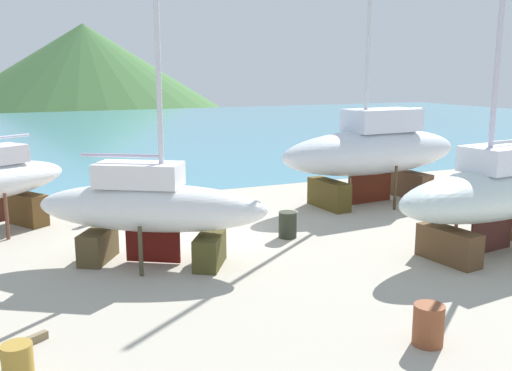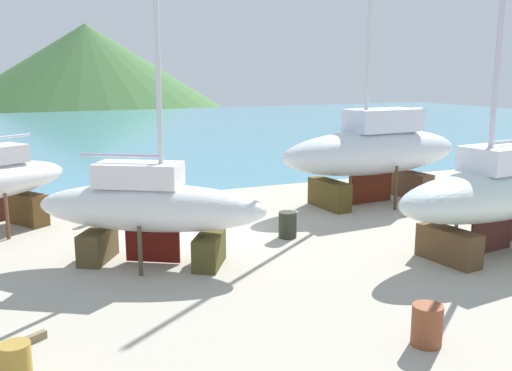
{
  "view_description": "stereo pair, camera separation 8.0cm",
  "coord_description": "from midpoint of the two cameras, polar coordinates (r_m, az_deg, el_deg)",
  "views": [
    {
      "loc": [
        -6.8,
        -18.93,
        5.63
      ],
      "look_at": [
        1.0,
        -1.33,
        1.75
      ],
      "focal_mm": 39.85,
      "sensor_mm": 36.0,
      "label": 1
    },
    {
      "loc": [
        -6.72,
        -18.96,
        5.63
      ],
      "look_at": [
        1.0,
        -1.33,
        1.75
      ],
      "focal_mm": 39.85,
      "sensor_mm": 36.0,
      "label": 2
    }
  ],
  "objects": [
    {
      "name": "sailboat_far_slipway",
      "position": [
        24.99,
        11.59,
        3.43
      ],
      "size": [
        9.08,
        3.41,
        13.43
      ],
      "rotation": [
        0.0,
        0.0,
        3.21
      ],
      "color": "#4E3F19",
      "rests_on": "ground"
    },
    {
      "name": "worker",
      "position": [
        22.76,
        -14.6,
        -1.01
      ],
      "size": [
        0.47,
        0.49,
        1.71
      ],
      "rotation": [
        0.0,
        0.0,
        5.55
      ],
      "color": "maroon",
      "rests_on": "ground"
    },
    {
      "name": "timber_long_fore",
      "position": [
        13.05,
        -23.31,
        -14.73
      ],
      "size": [
        1.4,
        0.91,
        0.17
      ],
      "primitive_type": "cube",
      "rotation": [
        0.0,
        0.0,
        0.53
      ],
      "color": "#7C684A",
      "rests_on": "ground"
    },
    {
      "name": "sailboat_large_starboard",
      "position": [
        16.95,
        -10.66,
        -2.15
      ],
      "size": [
        6.9,
        5.29,
        10.97
      ],
      "rotation": [
        0.0,
        0.0,
        -0.55
      ],
      "color": "#423E1C",
      "rests_on": "ground"
    },
    {
      "name": "barrel_tipped_right",
      "position": [
        12.71,
        16.74,
        -13.24
      ],
      "size": [
        0.68,
        0.68,
        0.87
      ],
      "primitive_type": "cylinder",
      "rotation": [
        0.0,
        0.0,
        1.64
      ],
      "color": "brown",
      "rests_on": "ground"
    },
    {
      "name": "sea_water",
      "position": [
        56.07,
        -16.91,
        5.14
      ],
      "size": [
        128.73,
        60.09,
        0.01
      ],
      "primitive_type": "cube",
      "color": "teal",
      "rests_on": "ground"
    },
    {
      "name": "headland_hill",
      "position": [
        135.11,
        -16.66,
        8.53
      ],
      "size": [
        104.27,
        104.27,
        32.06
      ],
      "primitive_type": "cone",
      "color": "#3F6A36",
      "rests_on": "ground"
    },
    {
      "name": "sailboat_mid_port",
      "position": [
        19.23,
        22.8,
        -0.66
      ],
      "size": [
        8.04,
        3.39,
        12.99
      ],
      "rotation": [
        0.0,
        0.0,
        3.26
      ],
      "color": "brown",
      "rests_on": "ground"
    },
    {
      "name": "barrel_tipped_left",
      "position": [
        19.59,
        3.08,
        -3.95
      ],
      "size": [
        0.64,
        0.64,
        0.9
      ],
      "primitive_type": "cylinder",
      "rotation": [
        0.0,
        0.0,
        3.11
      ],
      "color": "#282C20",
      "rests_on": "ground"
    },
    {
      "name": "barrel_tipped_center",
      "position": [
        11.48,
        -22.96,
        -16.45
      ],
      "size": [
        0.69,
        0.69,
        0.88
      ],
      "primitive_type": "cylinder",
      "rotation": [
        0.0,
        0.0,
        1.88
      ],
      "color": "olive",
      "rests_on": "ground"
    },
    {
      "name": "ground_plane",
      "position": [
        16.04,
        2.71,
        -9.17
      ],
      "size": [
        47.65,
        47.65,
        0.0
      ],
      "primitive_type": "plane",
      "color": "#ABA393"
    }
  ]
}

